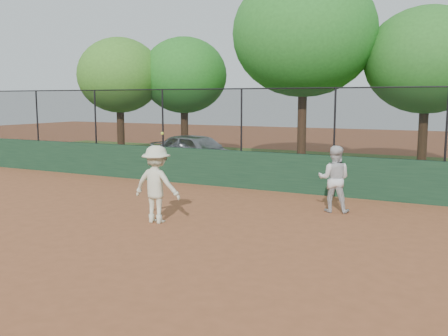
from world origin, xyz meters
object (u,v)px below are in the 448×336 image
at_px(player_second, 334,179).
at_px(player_main, 157,184).
at_px(tree_1, 184,76).
at_px(parked_car, 197,152).
at_px(tree_3, 427,60).
at_px(tree_2, 304,34).
at_px(tree_0, 119,76).

distance_m(player_second, player_main, 4.50).
relative_size(player_main, tree_1, 0.37).
xyz_separation_m(player_second, tree_1, (-9.24, 7.90, 3.09)).
relative_size(parked_car, tree_3, 0.69).
relative_size(parked_car, tree_2, 0.55).
height_order(parked_car, tree_1, tree_1).
distance_m(player_second, tree_0, 13.83).
height_order(parked_car, tree_3, tree_3).
distance_m(player_main, tree_2, 11.23).
relative_size(player_main, tree_2, 0.27).
bearing_deg(parked_car, tree_3, -52.77).
distance_m(tree_0, tree_1, 3.01).
distance_m(parked_car, player_main, 8.52).
bearing_deg(tree_1, player_second, -40.54).
bearing_deg(player_main, player_second, 41.19).
xyz_separation_m(player_main, tree_1, (-5.85, 10.87, 3.04)).
bearing_deg(tree_2, tree_3, 12.93).
distance_m(parked_car, player_second, 8.35).
bearing_deg(tree_1, parked_car, -51.36).
distance_m(parked_car, tree_3, 9.52).
xyz_separation_m(parked_car, tree_3, (8.10, 3.51, 3.56)).
relative_size(parked_car, player_second, 2.59).
bearing_deg(tree_3, tree_0, -171.63).
relative_size(player_second, tree_1, 0.30).
distance_m(tree_0, tree_2, 8.78).
relative_size(tree_0, tree_3, 0.90).
relative_size(parked_car, tree_0, 0.77).
bearing_deg(tree_1, player_main, -61.69).
bearing_deg(parked_car, tree_1, 52.45).
relative_size(tree_1, tree_3, 0.90).
distance_m(tree_1, tree_2, 6.20).
height_order(player_second, player_main, player_main).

